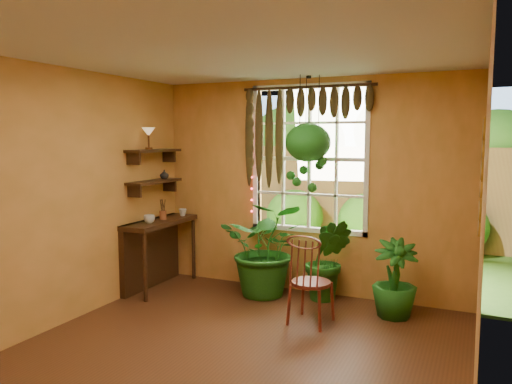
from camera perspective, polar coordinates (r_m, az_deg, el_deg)
floor at (r=4.65m, az=-3.54°, el=-18.84°), size 4.50×4.50×0.00m
ceiling at (r=4.27m, az=-3.80°, el=16.09°), size 4.50×4.50×0.00m
wall_back at (r=6.31m, az=6.00°, el=0.59°), size 4.00×0.00×4.00m
wall_left at (r=5.48m, az=-22.45°, el=-0.71°), size 0.00×4.50×4.50m
wall_right at (r=3.76m, az=24.37°, el=-3.80°), size 0.00×4.50×4.50m
window at (r=6.32m, az=6.13°, el=3.78°), size 1.52×0.10×1.86m
valance_vine at (r=6.23m, az=5.08°, el=9.06°), size 1.70×0.12×1.10m
string_lights at (r=6.51m, az=-0.50°, el=4.33°), size 0.03×0.03×1.54m
wall_plates at (r=5.52m, az=24.33°, el=1.34°), size 0.04×0.32×1.10m
counter_ledge at (r=6.74m, az=-11.60°, el=-6.02°), size 0.40×1.20×0.90m
shelf_lower at (r=6.59m, az=-11.52°, el=1.17°), size 0.25×0.90×0.04m
shelf_upper at (r=6.57m, az=-11.60°, el=4.65°), size 0.25×0.90×0.04m
backyard at (r=10.75m, az=15.06°, el=2.39°), size 14.00×10.00×12.00m
windsor_chair at (r=5.40m, az=6.16°, el=-11.52°), size 0.46×0.48×1.12m
potted_plant_left at (r=6.23m, az=1.27°, el=-6.43°), size 1.27×1.17×1.20m
potted_plant_mid at (r=6.12m, az=8.19°, el=-7.68°), size 0.61×0.52×1.00m
potted_plant_right at (r=5.74m, az=15.57°, el=-9.52°), size 0.62×0.62×0.86m
hanging_basket at (r=6.04m, az=5.95°, el=5.22°), size 0.54×0.54×1.40m
cup_a at (r=6.38m, az=-12.10°, el=-3.04°), size 0.16×0.16×0.11m
cup_b at (r=6.89m, az=-8.38°, el=-2.32°), size 0.14×0.14×0.10m
brush_jar at (r=6.64m, az=-10.60°, el=-1.97°), size 0.09×0.09×0.34m
shelf_vase at (r=6.76m, az=-10.43°, el=1.99°), size 0.13×0.13×0.12m
tiffany_lamp at (r=6.46m, az=-12.19°, el=6.58°), size 0.17×0.17×0.28m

